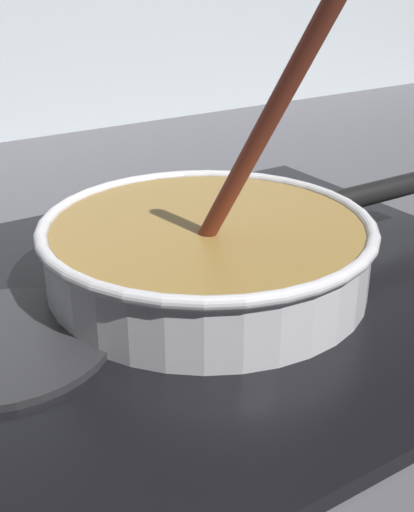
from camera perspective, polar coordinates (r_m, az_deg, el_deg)
name	(u,v)px	position (r m, az deg, el deg)	size (l,w,h in m)	color
ground	(357,415)	(0.49, 12.58, -13.04)	(2.40, 1.60, 0.04)	#4C4C51
hob_plate	(207,292)	(0.58, 0.00, -3.04)	(0.56, 0.48, 0.01)	black
burner_ring	(207,281)	(0.58, 0.00, -2.16)	(0.18, 0.18, 0.01)	#592D0C
spare_burner	(2,342)	(0.52, -17.01, -7.03)	(0.16, 0.16, 0.01)	#262628
cooking_pan	(209,250)	(0.57, 0.15, 0.52)	(0.41, 0.28, 0.26)	silver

